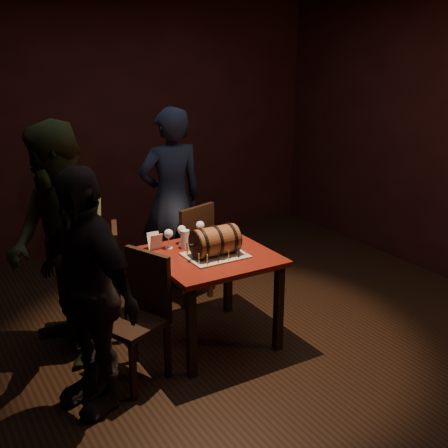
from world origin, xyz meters
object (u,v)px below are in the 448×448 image
object	(u,v)px
chair_left_rear	(105,276)
person_left_rear	(60,246)
pub_table	(211,267)
barrel_cake	(215,241)
person_back	(171,199)
wine_glass_right	(200,226)
chair_left_front	(140,310)
chair_back	(190,247)
pint_of_ale	(185,240)
wine_glass_left	(169,234)
wine_glass_mid	(182,231)
person_left_front	(86,291)

from	to	relation	value
chair_left_rear	person_left_rear	size ratio (longest dim) A/B	0.52
pub_table	barrel_cake	world-z (taller)	barrel_cake
chair_left_rear	person_back	bearing A→B (deg)	35.75
wine_glass_right	chair_left_front	world-z (taller)	chair_left_front
chair_left_front	chair_back	bearing A→B (deg)	46.71
pub_table	pint_of_ale	bearing A→B (deg)	119.13
chair_left_front	wine_glass_left	bearing A→B (deg)	45.08
pint_of_ale	wine_glass_right	bearing A→B (deg)	30.47
chair_left_rear	chair_left_front	distance (m)	0.70
barrel_cake	wine_glass_mid	bearing A→B (deg)	105.40
chair_back	chair_left_rear	xyz separation A→B (m)	(-0.89, -0.24, 0.00)
pint_of_ale	wine_glass_left	bearing A→B (deg)	150.75
person_back	person_left_front	size ratio (longest dim) A/B	1.08
barrel_cake	wine_glass_left	world-z (taller)	barrel_cake
wine_glass_mid	chair_back	size ratio (longest dim) A/B	0.17
barrel_cake	chair_left_rear	bearing A→B (deg)	140.19
chair_back	chair_left_front	world-z (taller)	same
chair_left_rear	chair_left_front	xyz separation A→B (m)	(0.01, -0.70, 0.00)
pint_of_ale	chair_left_rear	xyz separation A→B (m)	(-0.57, 0.31, -0.30)
chair_left_rear	chair_left_front	bearing A→B (deg)	-88.98
pub_table	person_left_rear	bearing A→B (deg)	161.38
wine_glass_mid	chair_left_rear	bearing A→B (deg)	160.33
barrel_cake	chair_back	xyz separation A→B (m)	(0.20, 0.82, -0.35)
chair_back	wine_glass_mid	bearing A→B (deg)	-123.55
person_back	person_left_rear	bearing A→B (deg)	35.82
wine_glass_right	person_back	bearing A→B (deg)	80.44
wine_glass_mid	person_left_front	bearing A→B (deg)	-147.70
wine_glass_right	chair_back	world-z (taller)	chair_back
barrel_cake	chair_back	world-z (taller)	barrel_cake
chair_left_rear	pint_of_ale	bearing A→B (deg)	-28.31
chair_back	chair_left_front	distance (m)	1.28
barrel_cake	chair_left_rear	xyz separation A→B (m)	(-0.69, 0.58, -0.35)
wine_glass_mid	chair_left_rear	world-z (taller)	chair_left_rear
chair_back	chair_left_front	size ratio (longest dim) A/B	1.00
wine_glass_mid	person_left_rear	world-z (taller)	person_left_rear
barrel_cake	person_left_front	world-z (taller)	person_left_front
wine_glass_right	pint_of_ale	distance (m)	0.24
pub_table	wine_glass_mid	size ratio (longest dim) A/B	5.59
wine_glass_left	wine_glass_mid	world-z (taller)	same
chair_back	person_left_rear	world-z (taller)	person_left_rear
wine_glass_mid	chair_left_rear	xyz separation A→B (m)	(-0.59, 0.21, -0.34)
wine_glass_left	chair_left_rear	world-z (taller)	chair_left_rear
chair_left_rear	chair_left_front	world-z (taller)	same
chair_left_rear	person_back	distance (m)	1.18
wine_glass_mid	person_back	size ratio (longest dim) A/B	0.09
person_back	person_left_rear	xyz separation A→B (m)	(-1.29, -0.82, 0.03)
barrel_cake	pub_table	bearing A→B (deg)	92.74
pint_of_ale	chair_left_rear	size ratio (longest dim) A/B	0.16
pint_of_ale	person_back	distance (m)	1.03
wine_glass_right	person_left_rear	distance (m)	1.14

